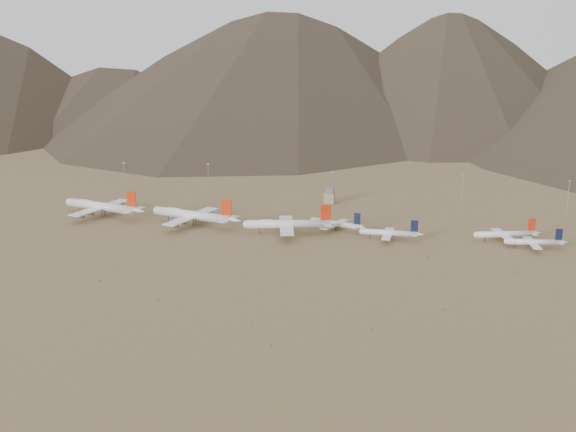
% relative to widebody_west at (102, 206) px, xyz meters
% --- Properties ---
extents(ground, '(3000.00, 3000.00, 0.00)m').
position_rel_widebody_west_xyz_m(ground, '(124.81, -36.28, -7.57)').
color(ground, olive).
rests_on(ground, ground).
extents(mountain_ridge, '(4400.00, 1000.00, 300.00)m').
position_rel_widebody_west_xyz_m(mountain_ridge, '(124.81, 863.72, 142.43)').
color(mountain_ridge, '#453929').
rests_on(mountain_ridge, ground).
extents(widebody_west, '(72.78, 57.22, 21.96)m').
position_rel_widebody_west_xyz_m(widebody_west, '(0.00, 0.00, 0.00)').
color(widebody_west, white).
rests_on(widebody_west, ground).
extents(widebody_centre, '(72.14, 56.70, 21.76)m').
position_rel_widebody_west_xyz_m(widebody_centre, '(75.02, -8.07, -0.07)').
color(widebody_centre, white).
rests_on(widebody_centre, ground).
extents(widebody_east, '(64.83, 51.27, 19.75)m').
position_rel_widebody_west_xyz_m(widebody_east, '(145.17, -12.55, -0.76)').
color(widebody_east, white).
rests_on(widebody_east, ground).
extents(narrowbody_a, '(41.70, 31.10, 14.32)m').
position_rel_widebody_west_xyz_m(narrowbody_a, '(175.39, 3.94, -2.92)').
color(narrowbody_a, white).
rests_on(narrowbody_a, ground).
extents(narrowbody_b, '(42.72, 30.51, 14.09)m').
position_rel_widebody_west_xyz_m(narrowbody_b, '(213.64, -10.49, -3.00)').
color(narrowbody_b, white).
rests_on(narrowbody_b, ground).
extents(narrowbody_c, '(43.86, 32.70, 15.05)m').
position_rel_widebody_west_xyz_m(narrowbody_c, '(287.32, 4.37, -2.69)').
color(narrowbody_c, white).
rests_on(narrowbody_c, ground).
extents(narrowbody_d, '(39.56, 28.89, 13.16)m').
position_rel_widebody_west_xyz_m(narrowbody_d, '(303.94, -8.29, -3.30)').
color(narrowbody_d, white).
rests_on(narrowbody_d, ground).
extents(control_tower, '(8.00, 8.00, 12.00)m').
position_rel_widebody_west_xyz_m(control_tower, '(154.81, 83.72, -2.25)').
color(control_tower, '#9A8B68').
rests_on(control_tower, ground).
extents(mast_far_west, '(2.00, 0.60, 25.70)m').
position_rel_widebody_west_xyz_m(mast_far_west, '(-22.02, 81.03, 6.63)').
color(mast_far_west, gray).
rests_on(mast_far_west, ground).
extents(mast_west, '(2.00, 0.60, 25.70)m').
position_rel_widebody_west_xyz_m(mast_west, '(49.14, 92.80, 6.63)').
color(mast_west, gray).
rests_on(mast_west, ground).
extents(mast_centre, '(2.00, 0.60, 25.70)m').
position_rel_widebody_west_xyz_m(mast_centre, '(157.54, 81.51, 6.63)').
color(mast_centre, gray).
rests_on(mast_centre, ground).
extents(mast_east, '(2.00, 0.60, 25.70)m').
position_rel_widebody_west_xyz_m(mast_east, '(257.10, 97.71, 6.63)').
color(mast_east, gray).
rests_on(mast_east, ground).
extents(mast_far_east, '(2.00, 0.60, 25.70)m').
position_rel_widebody_west_xyz_m(mast_far_east, '(334.20, 92.09, 6.63)').
color(mast_far_east, gray).
rests_on(mast_far_east, ground).
extents(desert_scrub, '(440.77, 174.75, 0.96)m').
position_rel_widebody_west_xyz_m(desert_scrub, '(143.12, -117.26, -7.24)').
color(desert_scrub, olive).
rests_on(desert_scrub, ground).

